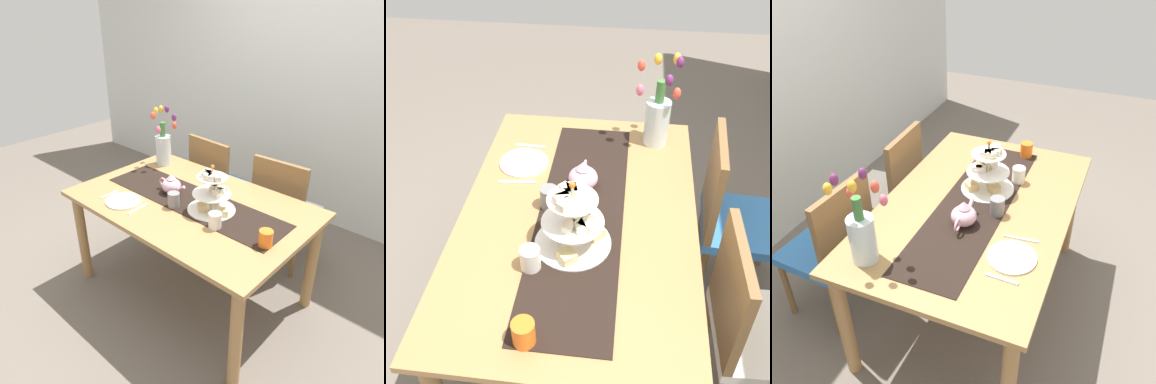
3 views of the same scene
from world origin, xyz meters
TOP-DOWN VIEW (x-y plane):
  - ground_plane at (0.00, 0.00)m, footprint 8.00×8.00m
  - dining_table at (0.00, 0.00)m, footprint 1.53×0.98m
  - chair_left at (-0.35, 0.72)m, footprint 0.45×0.45m
  - chair_right at (0.29, 0.72)m, footprint 0.43×0.43m
  - table_runner at (0.00, 0.01)m, footprint 1.31×0.35m
  - tiered_cake_stand at (0.17, 0.00)m, footprint 0.30×0.30m
  - teapot at (-0.18, 0.00)m, footprint 0.24×0.13m
  - tulip_vase at (-0.58, 0.32)m, footprint 0.22×0.21m
  - dinner_plate_left at (-0.32, -0.30)m, footprint 0.23×0.23m
  - fork_left at (-0.47, -0.30)m, footprint 0.02×0.15m
  - knife_left at (-0.18, -0.30)m, footprint 0.03×0.17m
  - mug_grey at (-0.03, -0.13)m, footprint 0.08×0.08m
  - mug_white_text at (0.31, -0.14)m, footprint 0.08×0.08m
  - mug_orange at (0.62, -0.10)m, footprint 0.08×0.08m

SIDE VIEW (x-z plane):
  - ground_plane at x=0.00m, z-range 0.00..0.00m
  - chair_left at x=-0.35m, z-range 0.05..0.96m
  - chair_right at x=0.29m, z-range 0.05..0.96m
  - dining_table at x=0.00m, z-range 0.27..1.00m
  - table_runner at x=0.00m, z-range 0.74..0.74m
  - fork_left at x=-0.47m, z-range 0.74..0.74m
  - knife_left at x=-0.18m, z-range 0.74..0.74m
  - dinner_plate_left at x=-0.32m, z-range 0.74..0.75m
  - mug_white_text at x=0.31m, z-range 0.74..0.83m
  - mug_orange at x=0.62m, z-range 0.74..0.83m
  - mug_grey at x=-0.03m, z-range 0.74..0.84m
  - teapot at x=-0.18m, z-range 0.73..0.86m
  - tiered_cake_stand at x=0.17m, z-range 0.70..1.00m
  - tulip_vase at x=-0.58m, z-range 0.67..1.12m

